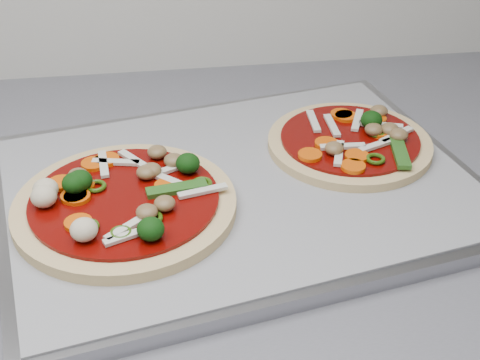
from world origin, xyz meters
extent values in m
cube|color=#949499|center=(0.57, 1.28, 0.91)|extent=(0.53, 0.43, 0.02)
cube|color=gray|center=(0.57, 1.28, 0.92)|extent=(0.51, 0.41, 0.00)
cylinder|color=tan|center=(0.45, 1.24, 0.92)|extent=(0.28, 0.28, 0.01)
cylinder|color=#5F0505|center=(0.45, 1.24, 0.93)|extent=(0.24, 0.24, 0.00)
cylinder|color=#D54C08|center=(0.43, 1.31, 0.93)|extent=(0.03, 0.03, 0.00)
torus|color=#2A4B0D|center=(0.48, 1.21, 0.94)|extent=(0.03, 0.03, 0.00)
torus|color=#2A4B0D|center=(0.42, 1.20, 0.94)|extent=(0.03, 0.03, 0.00)
ellipsoid|color=brown|center=(0.49, 1.22, 0.94)|extent=(0.03, 0.03, 0.01)
cube|color=silver|center=(0.53, 1.24, 0.94)|extent=(0.05, 0.02, 0.00)
cube|color=silver|center=(0.46, 1.18, 0.94)|extent=(0.05, 0.03, 0.00)
cube|color=silver|center=(0.43, 1.30, 0.94)|extent=(0.01, 0.05, 0.00)
torus|color=#2A4B0D|center=(0.53, 1.25, 0.94)|extent=(0.03, 0.03, 0.00)
ellipsoid|color=brown|center=(0.50, 1.29, 0.94)|extent=(0.03, 0.03, 0.01)
torus|color=#2A4B0D|center=(0.43, 1.26, 0.94)|extent=(0.02, 0.02, 0.00)
torus|color=#2A4B0D|center=(0.45, 1.19, 0.94)|extent=(0.03, 0.03, 0.00)
cube|color=silver|center=(0.46, 1.31, 0.94)|extent=(0.03, 0.04, 0.00)
ellipsoid|color=#103C0C|center=(0.48, 1.18, 0.94)|extent=(0.03, 0.03, 0.02)
torus|color=#2A4B0D|center=(0.48, 1.28, 0.94)|extent=(0.03, 0.03, 0.00)
ellipsoid|color=beige|center=(0.38, 1.25, 0.94)|extent=(0.03, 0.03, 0.02)
ellipsoid|color=brown|center=(0.49, 1.31, 0.94)|extent=(0.03, 0.03, 0.01)
cube|color=silver|center=(0.44, 1.31, 0.94)|extent=(0.05, 0.02, 0.00)
cylinder|color=#D54C08|center=(0.42, 1.31, 0.93)|extent=(0.04, 0.04, 0.00)
ellipsoid|color=beige|center=(0.42, 1.19, 0.94)|extent=(0.03, 0.03, 0.02)
ellipsoid|color=#103C0C|center=(0.41, 1.26, 0.94)|extent=(0.03, 0.03, 0.02)
cylinder|color=#D54C08|center=(0.41, 1.25, 0.93)|extent=(0.04, 0.04, 0.00)
ellipsoid|color=#103C0C|center=(0.41, 1.26, 0.94)|extent=(0.03, 0.03, 0.02)
cube|color=silver|center=(0.50, 1.26, 0.94)|extent=(0.04, 0.04, 0.00)
cylinder|color=#D54C08|center=(0.39, 1.27, 0.93)|extent=(0.03, 0.03, 0.00)
ellipsoid|color=beige|center=(0.38, 1.24, 0.94)|extent=(0.03, 0.03, 0.02)
ellipsoid|color=brown|center=(0.47, 1.21, 0.94)|extent=(0.03, 0.03, 0.01)
ellipsoid|color=brown|center=(0.47, 1.28, 0.94)|extent=(0.02, 0.02, 0.01)
cylinder|color=#D54C08|center=(0.41, 1.25, 0.93)|extent=(0.03, 0.03, 0.00)
cube|color=silver|center=(0.46, 1.20, 0.94)|extent=(0.04, 0.04, 0.00)
cube|color=silver|center=(0.50, 1.28, 0.94)|extent=(0.05, 0.03, 0.00)
ellipsoid|color=brown|center=(0.48, 1.28, 0.94)|extent=(0.03, 0.03, 0.01)
cylinder|color=#D54C08|center=(0.41, 1.27, 0.93)|extent=(0.03, 0.03, 0.00)
cylinder|color=#D54C08|center=(0.49, 1.26, 0.93)|extent=(0.03, 0.03, 0.00)
ellipsoid|color=#103C0C|center=(0.51, 1.28, 0.94)|extent=(0.03, 0.03, 0.02)
ellipsoid|color=brown|center=(0.41, 1.28, 0.94)|extent=(0.02, 0.02, 0.01)
cube|color=#26621C|center=(0.50, 1.25, 0.94)|extent=(0.06, 0.02, 0.00)
cylinder|color=#D54C08|center=(0.41, 1.21, 0.93)|extent=(0.04, 0.04, 0.00)
cylinder|color=tan|center=(0.69, 1.33, 0.92)|extent=(0.18, 0.18, 0.01)
cylinder|color=#5F0505|center=(0.69, 1.33, 0.93)|extent=(0.15, 0.15, 0.00)
cube|color=silver|center=(0.66, 1.37, 0.93)|extent=(0.01, 0.05, 0.00)
cylinder|color=#D54C08|center=(0.73, 1.33, 0.93)|extent=(0.03, 0.03, 0.00)
cube|color=silver|center=(0.71, 1.36, 0.93)|extent=(0.03, 0.05, 0.00)
cube|color=#26621C|center=(0.73, 1.29, 0.93)|extent=(0.02, 0.06, 0.00)
cylinder|color=#D54C08|center=(0.73, 1.36, 0.93)|extent=(0.03, 0.03, 0.00)
torus|color=#2A4B0D|center=(0.71, 1.28, 0.93)|extent=(0.03, 0.03, 0.00)
cylinder|color=#D54C08|center=(0.66, 1.32, 0.93)|extent=(0.03, 0.03, 0.00)
ellipsoid|color=brown|center=(0.72, 1.33, 0.94)|extent=(0.02, 0.02, 0.01)
cube|color=silver|center=(0.67, 1.29, 0.93)|extent=(0.02, 0.05, 0.00)
ellipsoid|color=brown|center=(0.67, 1.30, 0.94)|extent=(0.02, 0.02, 0.01)
ellipsoid|color=brown|center=(0.74, 1.33, 0.94)|extent=(0.02, 0.02, 0.01)
ellipsoid|color=#103C0C|center=(0.72, 1.35, 0.94)|extent=(0.03, 0.03, 0.02)
cube|color=silver|center=(0.74, 1.32, 0.93)|extent=(0.05, 0.03, 0.00)
cylinder|color=#D54C08|center=(0.64, 1.30, 0.93)|extent=(0.03, 0.03, 0.00)
ellipsoid|color=brown|center=(0.74, 1.37, 0.94)|extent=(0.03, 0.03, 0.01)
cube|color=silver|center=(0.72, 1.30, 0.93)|extent=(0.05, 0.03, 0.00)
cube|color=silver|center=(0.73, 1.35, 0.93)|extent=(0.05, 0.02, 0.00)
ellipsoid|color=brown|center=(0.72, 1.35, 0.94)|extent=(0.03, 0.03, 0.01)
cylinder|color=#D54C08|center=(0.69, 1.29, 0.93)|extent=(0.03, 0.03, 0.00)
cylinder|color=#D54C08|center=(0.68, 1.27, 0.93)|extent=(0.04, 0.04, 0.00)
torus|color=#2A4B0D|center=(0.72, 1.33, 0.93)|extent=(0.02, 0.02, 0.00)
cube|color=silver|center=(0.68, 1.31, 0.93)|extent=(0.05, 0.01, 0.00)
cube|color=silver|center=(0.68, 1.35, 0.93)|extent=(0.01, 0.05, 0.00)
cylinder|color=#D54C08|center=(0.70, 1.37, 0.93)|extent=(0.03, 0.03, 0.00)
cylinder|color=#D54C08|center=(0.70, 1.38, 0.93)|extent=(0.03, 0.03, 0.00)
ellipsoid|color=brown|center=(0.74, 1.32, 0.94)|extent=(0.03, 0.03, 0.01)
camera|label=1|loc=(0.49, 0.72, 1.29)|focal=50.00mm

